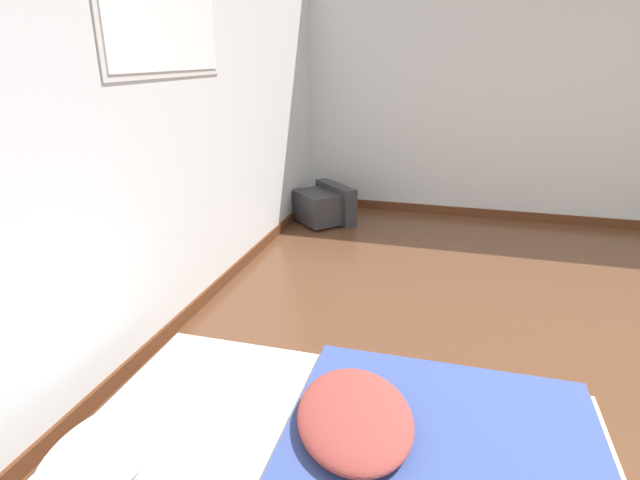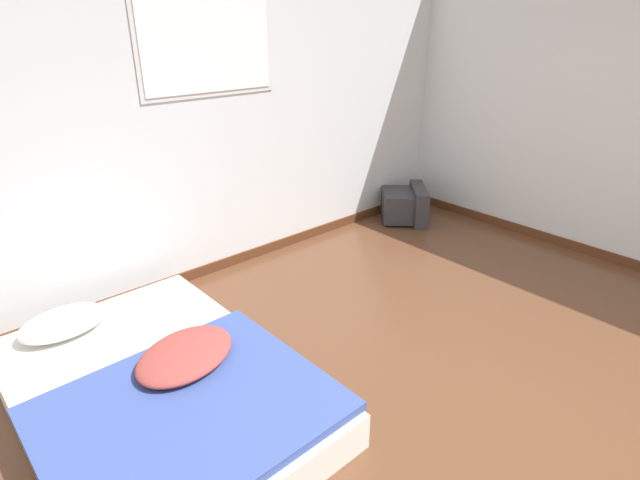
# 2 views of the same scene
# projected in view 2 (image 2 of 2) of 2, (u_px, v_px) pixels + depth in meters

# --- Properties ---
(wall_back) EXTENTS (7.96, 0.08, 2.60)m
(wall_back) POSITION_uv_depth(u_px,v_px,m) (196.00, 120.00, 3.80)
(wall_back) COLOR silver
(wall_back) RESTS_ON ground_plane
(mattress_bed) EXTENTS (1.36, 2.00, 0.36)m
(mattress_bed) POSITION_uv_depth(u_px,v_px,m) (158.00, 389.00, 2.76)
(mattress_bed) COLOR silver
(mattress_bed) RESTS_ON ground_plane
(crt_tv) EXTENTS (0.68, 0.68, 0.37)m
(crt_tv) POSITION_uv_depth(u_px,v_px,m) (406.00, 204.00, 5.34)
(crt_tv) COLOR #333338
(crt_tv) RESTS_ON ground_plane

